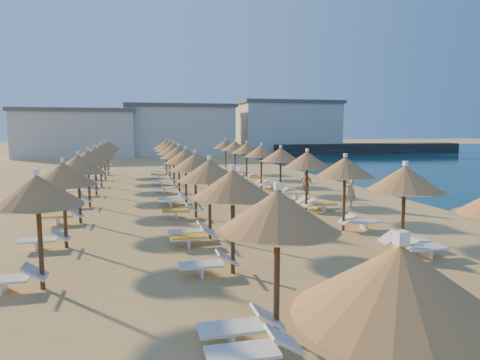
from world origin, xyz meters
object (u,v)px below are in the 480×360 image
object	(u,v)px
parasol_row_east	(293,158)
parasol_row_west	(190,160)
beachgoer_a	(351,189)
jetty	(366,148)
beachgoer_c	(306,184)

from	to	relation	value
parasol_row_east	parasol_row_west	world-z (taller)	same
parasol_row_west	beachgoer_a	bearing A→B (deg)	-8.99
jetty	beachgoer_a	bearing A→B (deg)	-118.92
beachgoer_c	beachgoer_a	bearing A→B (deg)	-15.91
jetty	parasol_row_west	xyz separation A→B (m)	(-32.13, -39.22, 1.73)
beachgoer_a	jetty	bearing A→B (deg)	173.19
jetty	parasol_row_west	world-z (taller)	parasol_row_west
parasol_row_east	parasol_row_west	xyz separation A→B (m)	(-5.33, 0.00, 0.00)
parasol_row_west	beachgoer_a	world-z (taller)	parasol_row_west
jetty	parasol_row_west	bearing A→B (deg)	-127.47
parasol_row_east	beachgoer_a	world-z (taller)	parasol_row_east
jetty	beachgoer_a	world-z (taller)	beachgoer_a
parasol_row_east	beachgoer_a	size ratio (longest dim) A/B	19.52
jetty	parasol_row_west	size ratio (longest dim) A/B	0.82
jetty	parasol_row_east	distance (m)	47.53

